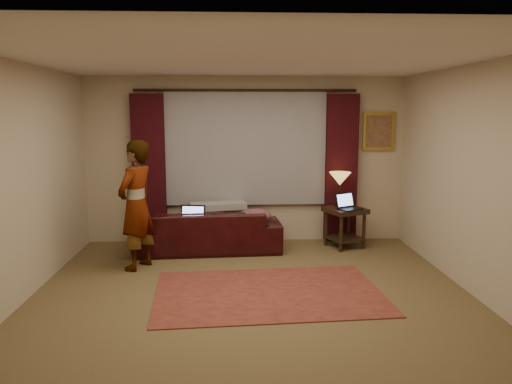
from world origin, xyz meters
TOP-DOWN VIEW (x-y plane):
  - floor at (0.00, 0.00)m, footprint 5.00×5.00m
  - ceiling at (0.00, 0.00)m, footprint 5.00×5.00m
  - wall_back at (0.00, 2.50)m, footprint 5.00×0.02m
  - wall_front at (0.00, -2.50)m, footprint 5.00×0.02m
  - wall_left at (-2.50, 0.00)m, footprint 0.02×5.00m
  - wall_right at (2.50, 0.00)m, footprint 0.02×5.00m
  - sheer_curtain at (0.00, 2.44)m, footprint 2.50×0.05m
  - drape_left at (-1.50, 2.39)m, footprint 0.50×0.14m
  - drape_right at (1.50, 2.39)m, footprint 0.50×0.14m
  - curtain_rod at (0.00, 2.39)m, footprint 0.04×0.04m
  - picture_frame at (2.10, 2.47)m, footprint 0.50×0.04m
  - sofa at (-0.57, 1.91)m, footprint 2.18×1.04m
  - throw_blanket at (-0.44, 2.17)m, footprint 0.90×0.52m
  - clothing_pile at (0.12, 1.83)m, footprint 0.49×0.38m
  - laptop_sofa at (-0.82, 1.77)m, footprint 0.42×0.45m
  - area_rug at (0.19, 0.10)m, footprint 2.68×1.88m
  - end_table at (1.50, 2.01)m, footprint 0.69×0.69m
  - tiffany_lamp at (1.43, 2.12)m, footprint 0.42×0.42m
  - laptop_table at (1.54, 1.87)m, footprint 0.47×0.48m
  - person at (-1.47, 1.11)m, footprint 0.66×0.66m

SIDE VIEW (x-z plane):
  - floor at x=0.00m, z-range -0.01..0.00m
  - area_rug at x=0.19m, z-range 0.00..0.01m
  - end_table at x=1.50m, z-range 0.00..0.61m
  - sofa at x=-0.57m, z-range 0.00..0.86m
  - clothing_pile at x=0.12m, z-range 0.43..0.63m
  - laptop_sofa at x=-0.82m, z-range 0.43..0.69m
  - laptop_table at x=1.54m, z-range 0.61..0.86m
  - person at x=-1.47m, z-range 0.00..1.70m
  - throw_blanket at x=-0.44m, z-range 0.82..0.92m
  - tiffany_lamp at x=1.43m, z-range 0.61..1.15m
  - drape_left at x=-1.50m, z-range 0.03..2.33m
  - drape_right at x=1.50m, z-range 0.03..2.33m
  - wall_back at x=0.00m, z-range 0.00..2.60m
  - wall_front at x=0.00m, z-range 0.00..2.60m
  - wall_left at x=-2.50m, z-range 0.00..2.60m
  - wall_right at x=2.50m, z-range 0.00..2.60m
  - sheer_curtain at x=0.00m, z-range 0.60..2.40m
  - picture_frame at x=2.10m, z-range 1.45..2.05m
  - curtain_rod at x=0.00m, z-range 0.68..4.08m
  - ceiling at x=0.00m, z-range 2.59..2.61m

